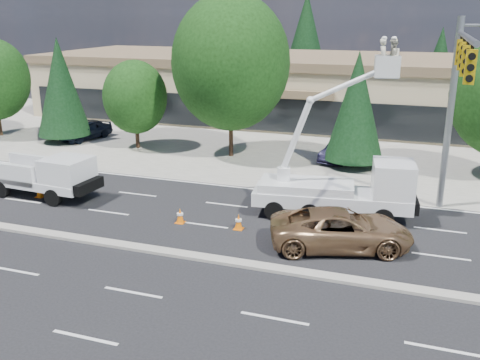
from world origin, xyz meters
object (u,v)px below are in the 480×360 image
at_px(signal_mast, 456,89).
at_px(utility_pickup, 47,180).
at_px(bucket_truck, 347,181).
at_px(minivan, 341,229).

bearing_deg(signal_mast, utility_pickup, -171.49).
distance_m(signal_mast, bucket_truck, 6.06).
bearing_deg(utility_pickup, minivan, -1.12).
height_order(signal_mast, minivan, signal_mast).
relative_size(signal_mast, bucket_truck, 1.24).
relative_size(utility_pickup, minivan, 1.04).
relative_size(utility_pickup, bucket_truck, 0.72).
distance_m(bucket_truck, minivan, 3.64).
bearing_deg(signal_mast, minivan, -132.68).
bearing_deg(minivan, utility_pickup, 67.58).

